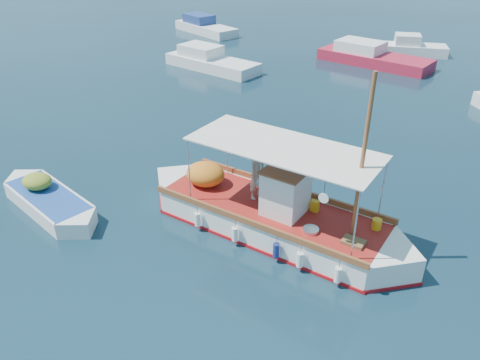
% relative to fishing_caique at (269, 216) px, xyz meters
% --- Properties ---
extents(ground, '(160.00, 160.00, 0.00)m').
position_rel_fishing_caique_xyz_m(ground, '(0.05, 0.53, -0.58)').
color(ground, black).
rests_on(ground, ground).
extents(fishing_caique, '(10.54, 4.33, 6.54)m').
position_rel_fishing_caique_xyz_m(fishing_caique, '(0.00, 0.00, 0.00)').
color(fishing_caique, white).
rests_on(fishing_caique, ground).
extents(dinghy, '(5.44, 3.02, 1.42)m').
position_rel_fishing_caique_xyz_m(dinghy, '(-8.34, -2.00, -0.28)').
color(dinghy, white).
rests_on(dinghy, ground).
extents(bg_boat_nw, '(7.83, 4.38, 1.80)m').
position_rel_fishing_caique_xyz_m(bg_boat_nw, '(-11.01, 17.70, -0.08)').
color(bg_boat_nw, silver).
rests_on(bg_boat_nw, ground).
extents(bg_boat_n, '(8.92, 5.15, 1.80)m').
position_rel_fishing_caique_xyz_m(bg_boat_n, '(-0.16, 23.60, -0.08)').
color(bg_boat_n, '#A71B32').
rests_on(bg_boat_n, ground).
extents(bg_boat_far_w, '(7.54, 5.42, 1.80)m').
position_rel_fishing_caique_xyz_m(bg_boat_far_w, '(-16.93, 28.64, -0.08)').
color(bg_boat_far_w, silver).
rests_on(bg_boat_far_w, ground).
extents(bg_boat_far_n, '(5.13, 2.86, 1.80)m').
position_rel_fishing_caique_xyz_m(bg_boat_far_n, '(2.58, 27.77, -0.08)').
color(bg_boat_far_n, silver).
rests_on(bg_boat_far_n, ground).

